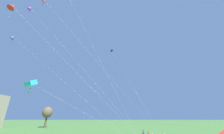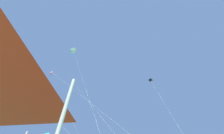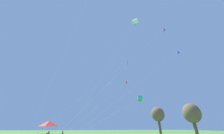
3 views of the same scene
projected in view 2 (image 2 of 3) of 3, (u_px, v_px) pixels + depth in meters
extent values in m
cylinder|color=silver|center=(166.00, 105.00, 16.63)|extent=(10.36, 7.80, 20.32)
pyramid|color=black|center=(150.00, 80.00, 28.44)|extent=(1.05, 0.90, 0.54)
sphere|color=purple|center=(151.00, 82.00, 27.99)|extent=(0.13, 0.13, 0.13)
sphere|color=purple|center=(151.00, 83.00, 27.78)|extent=(0.13, 0.13, 0.13)
sphere|color=purple|center=(152.00, 84.00, 27.48)|extent=(0.13, 0.13, 0.13)
sphere|color=purple|center=(152.00, 85.00, 27.19)|extent=(0.13, 0.13, 0.13)
cylinder|color=silver|center=(94.00, 105.00, 13.81)|extent=(9.51, 16.33, 17.32)
cone|color=pink|center=(52.00, 72.00, 22.48)|extent=(0.76, 0.77, 0.73)
sphere|color=black|center=(52.00, 74.00, 22.26)|extent=(0.08, 0.08, 0.08)
sphere|color=black|center=(51.00, 75.00, 22.15)|extent=(0.08, 0.08, 0.08)
sphere|color=black|center=(50.00, 75.00, 21.94)|extent=(0.08, 0.08, 0.08)
sphere|color=black|center=(50.00, 76.00, 21.78)|extent=(0.08, 0.08, 0.08)
cylinder|color=silver|center=(60.00, 124.00, 12.07)|extent=(10.57, 13.65, 12.98)
cone|color=red|center=(20.00, 85.00, 18.21)|extent=(0.94, 0.80, 0.87)
sphere|color=#2DBCD1|center=(19.00, 88.00, 17.97)|extent=(0.09, 0.09, 0.09)
sphere|color=#2DBCD1|center=(17.00, 89.00, 17.72)|extent=(0.09, 0.09, 0.09)
sphere|color=#2DBCD1|center=(17.00, 90.00, 17.51)|extent=(0.09, 0.09, 0.09)
sphere|color=#2DBCD1|center=(16.00, 92.00, 17.39)|extent=(0.09, 0.09, 0.09)
cylinder|color=silver|center=(95.00, 109.00, 19.92)|extent=(2.37, 20.79, 23.12)
cone|color=purple|center=(74.00, 83.00, 33.41)|extent=(1.06, 1.14, 1.07)
sphere|color=black|center=(73.00, 85.00, 33.08)|extent=(0.11, 0.11, 0.11)
sphere|color=black|center=(73.00, 86.00, 32.89)|extent=(0.11, 0.11, 0.11)
sphere|color=black|center=(73.00, 87.00, 32.61)|extent=(0.11, 0.11, 0.11)
cylinder|color=silver|center=(77.00, 130.00, 17.76)|extent=(1.45, 21.14, 16.81)
cone|color=blue|center=(66.00, 108.00, 29.80)|extent=(1.04, 1.10, 0.96)
sphere|color=red|center=(65.00, 110.00, 29.50)|extent=(0.11, 0.11, 0.11)
sphere|color=red|center=(65.00, 111.00, 29.28)|extent=(0.11, 0.11, 0.11)
sphere|color=red|center=(64.00, 112.00, 29.02)|extent=(0.11, 0.11, 0.11)
cylinder|color=silver|center=(82.00, 79.00, 19.53)|extent=(3.16, 14.44, 29.07)
cube|color=white|center=(73.00, 50.00, 33.42)|extent=(1.69, 1.87, 1.73)
cube|color=#2DBCD1|center=(73.00, 51.00, 33.13)|extent=(1.18, 1.64, 1.13)
sphere|color=#2DBCD1|center=(72.00, 52.00, 32.72)|extent=(0.22, 0.22, 0.22)
sphere|color=#2DBCD1|center=(72.00, 53.00, 32.25)|extent=(0.22, 0.22, 0.22)
sphere|color=#2DBCD1|center=(71.00, 55.00, 31.81)|extent=(0.22, 0.22, 0.22)
sphere|color=#2DBCD1|center=(71.00, 56.00, 31.38)|extent=(0.22, 0.22, 0.22)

